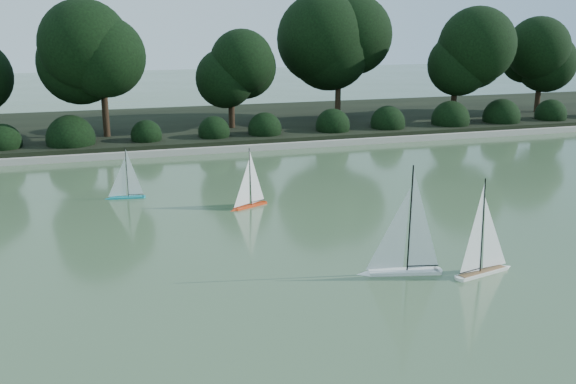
{
  "coord_description": "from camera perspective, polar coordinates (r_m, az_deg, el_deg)",
  "views": [
    {
      "loc": [
        -3.25,
        -9.26,
        3.84
      ],
      "look_at": [
        0.04,
        1.72,
        0.7
      ],
      "focal_mm": 40.0,
      "sensor_mm": 36.0,
      "label": 1
    }
  ],
  "objects": [
    {
      "name": "sailboat_teal",
      "position": [
        14.43,
        -14.44,
        0.18
      ],
      "size": [
        0.9,
        0.24,
        1.22
      ],
      "color": "teal",
      "rests_on": "ground"
    },
    {
      "name": "shrub_hedge",
      "position": [
        19.73,
        -6.97,
        5.31
      ],
      "size": [
        29.1,
        1.1,
        1.1
      ],
      "color": "black",
      "rests_on": "ground"
    },
    {
      "name": "sailboat_orange",
      "position": [
        13.34,
        -3.65,
        -0.52
      ],
      "size": [
        0.92,
        0.54,
        1.32
      ],
      "color": "red",
      "rests_on": "ground"
    },
    {
      "name": "far_bank",
      "position": [
        22.8,
        -8.3,
        5.84
      ],
      "size": [
        40.0,
        8.0,
        0.3
      ],
      "primitive_type": "cube",
      "color": "black",
      "rests_on": "ground"
    },
    {
      "name": "tree_line",
      "position": [
        21.21,
        -4.55,
        12.03
      ],
      "size": [
        26.31,
        3.93,
        4.39
      ],
      "color": "black",
      "rests_on": "ground"
    },
    {
      "name": "sailboat_white_b",
      "position": [
        10.4,
        17.3,
        -5.6
      ],
      "size": [
        1.18,
        0.45,
        1.62
      ],
      "color": "white",
      "rests_on": "ground"
    },
    {
      "name": "pond_coping",
      "position": [
        18.92,
        -6.46,
        3.79
      ],
      "size": [
        40.0,
        0.35,
        0.18
      ],
      "primitive_type": "cube",
      "color": "gray",
      "rests_on": "ground"
    },
    {
      "name": "ground",
      "position": [
        10.54,
        2.5,
        -6.06
      ],
      "size": [
        80.0,
        80.0,
        0.0
      ],
      "primitive_type": "plane",
      "color": "#385231",
      "rests_on": "ground"
    },
    {
      "name": "sailboat_white_a",
      "position": [
        10.04,
        9.73,
        -5.63
      ],
      "size": [
        1.35,
        0.49,
        1.84
      ],
      "color": "silver",
      "rests_on": "ground"
    }
  ]
}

